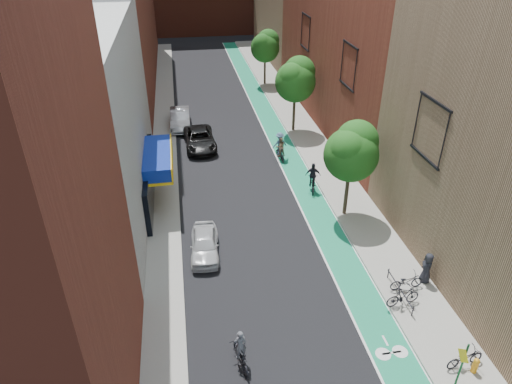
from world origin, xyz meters
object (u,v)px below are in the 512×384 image
parked_car_white (205,244)px  pedestrian (427,268)px  cyclist_lane_near (280,151)px  cyclist_lane_far (280,146)px  parked_car_black (200,139)px  cyclist_lane_mid (313,181)px  parked_car_silver (180,119)px  fire_hydrant (475,365)px  cyclist_lead (240,354)px

parked_car_white → pedestrian: size_ratio=2.24×
cyclist_lane_near → cyclist_lane_far: cyclist_lane_far is taller
parked_car_black → cyclist_lane_mid: 11.39m
parked_car_black → cyclist_lane_near: size_ratio=2.80×
parked_car_silver → parked_car_black: bearing=-71.4°
parked_car_white → cyclist_lane_far: size_ratio=1.78×
cyclist_lane_near → cyclist_lane_far: (0.00, 0.31, 0.28)m
cyclist_lane_far → parked_car_black: bearing=-40.6°
cyclist_lane_near → parked_car_black: bearing=-35.9°
pedestrian → parked_car_white: bearing=-93.8°
parked_car_black → cyclist_lane_near: bearing=-31.8°
pedestrian → fire_hydrant: size_ratio=2.28×
fire_hydrant → parked_car_black: bearing=112.0°
parked_car_black → cyclist_lead: 22.47m
cyclist_lead → pedestrian: (10.33, 3.50, 0.39)m
parked_car_black → pedestrian: (10.60, -18.98, 0.29)m
cyclist_lane_far → pedestrian: bearing=92.1°
parked_car_black → parked_car_silver: 4.96m
pedestrian → fire_hydrant: 5.70m
pedestrian → parked_car_black: bearing=-132.9°
pedestrian → fire_hydrant: pedestrian is taller
fire_hydrant → cyclist_lane_near: bearing=100.0°
parked_car_silver → cyclist_lane_near: bearing=-45.8°
parked_car_white → cyclist_lane_mid: (8.06, 5.83, 0.13)m
cyclist_lane_mid → fire_hydrant: (2.53, -15.95, -0.24)m
cyclist_lane_near → pedestrian: (4.40, -15.49, 0.25)m
parked_car_silver → fire_hydrant: size_ratio=6.51×
parked_car_silver → cyclist_lane_far: (7.70, -7.91, 0.24)m
cyclist_lead → cyclist_lane_near: 19.89m
cyclist_lane_near → fire_hydrant: cyclist_lane_near is taller
cyclist_lane_near → fire_hydrant: size_ratio=2.47×
cyclist_lane_far → pedestrian: (4.40, -15.80, -0.04)m
cyclist_lane_far → parked_car_white: bearing=45.3°
cyclist_lead → cyclist_lane_near: cyclist_lead is taller
cyclist_lane_far → cyclist_lane_mid: bearing=88.9°
cyclist_lane_near → cyclist_lane_far: bearing=-96.5°
parked_car_silver → cyclist_lane_near: (7.70, -8.21, -0.05)m
pedestrian → fire_hydrant: bearing=11.2°
cyclist_lane_near → pedestrian: size_ratio=1.09×
parked_car_silver → cyclist_lane_near: cyclist_lane_near is taller
cyclist_lane_near → fire_hydrant: (3.73, -21.13, -0.22)m
parked_car_silver → cyclist_lead: (1.77, -27.20, -0.19)m
parked_car_white → cyclist_lane_near: (6.86, 11.01, 0.11)m
parked_car_silver → cyclist_lane_mid: size_ratio=2.34×
fire_hydrant → pedestrian: bearing=83.2°
cyclist_lead → fire_hydrant: 9.89m
cyclist_lane_near → cyclist_lane_mid: cyclist_lane_mid is taller
parked_car_white → cyclist_lane_mid: cyclist_lane_mid is taller
cyclist_lane_near → parked_car_white: bearing=51.6°
cyclist_lead → fire_hydrant: size_ratio=2.60×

